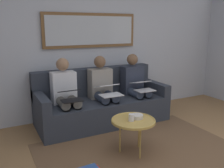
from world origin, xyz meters
The scene contains 13 objects.
wall_rear centered at (0.00, -2.60, 1.30)m, with size 6.00×0.12×2.60m, color #B7BCC6.
area_rug centered at (0.00, -0.85, 0.00)m, with size 2.60×1.80×0.01m, color brown.
couch centered at (0.00, -2.12, 0.31)m, with size 2.20×0.90×0.90m.
framed_mirror centered at (0.00, -2.51, 1.55)m, with size 1.72×0.05×0.59m.
coffee_table centered at (0.10, -0.90, 0.44)m, with size 0.57×0.57×0.47m.
cup centered at (0.15, -0.88, 0.50)m, with size 0.07×0.07×0.09m, color silver.
bowl centered at (0.03, -0.93, 0.48)m, with size 0.16×0.16×0.05m, color beige.
person_left centered at (-0.64, -2.05, 0.61)m, with size 0.38×0.58×1.14m.
laptop_silver centered at (-0.64, -1.81, 0.63)m, with size 0.32×0.36×0.15m.
person_middle centered at (0.00, -2.05, 0.61)m, with size 0.38×0.58×1.14m.
laptop_white centered at (0.00, -1.81, 0.63)m, with size 0.34×0.38×0.16m.
person_right centered at (0.64, -2.05, 0.61)m, with size 0.38×0.58×1.14m.
laptop_black centered at (0.64, -1.81, 0.63)m, with size 0.30×0.35×0.15m.
Camera 1 is at (1.69, 1.61, 1.62)m, focal length 39.67 mm.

